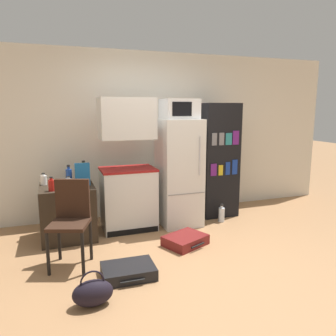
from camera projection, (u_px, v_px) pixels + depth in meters
name	position (u px, v px, depth m)	size (l,w,h in m)	color
ground_plane	(195.00, 262.00, 3.74)	(24.00, 24.00, 0.00)	#A3754C
wall_back	(158.00, 134.00, 5.42)	(6.40, 0.10, 2.62)	silver
side_table	(68.00, 212.00, 4.41)	(0.69, 0.69, 0.72)	#2D2319
kitchen_hutch	(128.00, 171.00, 4.67)	(0.77, 0.55, 1.88)	silver
refrigerator	(179.00, 172.00, 4.89)	(0.58, 0.65, 1.58)	silver
microwave	(179.00, 109.00, 4.72)	(0.49, 0.45, 0.29)	silver
bookshelf	(219.00, 161.00, 5.24)	(0.59, 0.35, 1.81)	black
bottle_blue_soda	(69.00, 177.00, 4.36)	(0.08, 0.08, 0.28)	#1E47A3
bottle_milk_white	(44.00, 180.00, 4.39)	(0.08, 0.08, 0.16)	white
bottle_ketchup_red	(51.00, 185.00, 4.06)	(0.08, 0.08, 0.18)	#AD1914
bottle_olive_oil	(84.00, 172.00, 4.67)	(0.09, 0.09, 0.28)	#566619
bottle_clear_short	(69.00, 183.00, 4.25)	(0.09, 0.09, 0.15)	silver
bowl	(64.00, 181.00, 4.52)	(0.14, 0.14, 0.04)	silver
cereal_box	(82.00, 174.00, 4.34)	(0.19, 0.07, 0.30)	#1E66A8
chair	(71.00, 215.00, 3.62)	(0.51, 0.51, 0.96)	black
suitcase_large_flat	(185.00, 240.00, 4.20)	(0.62, 0.56, 0.13)	maroon
suitcase_small_flat	(128.00, 271.00, 3.41)	(0.55, 0.43, 0.12)	black
handbag	(93.00, 293.00, 2.90)	(0.36, 0.20, 0.33)	black
water_bottle_front	(222.00, 214.00, 5.06)	(0.09, 0.09, 0.28)	silver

